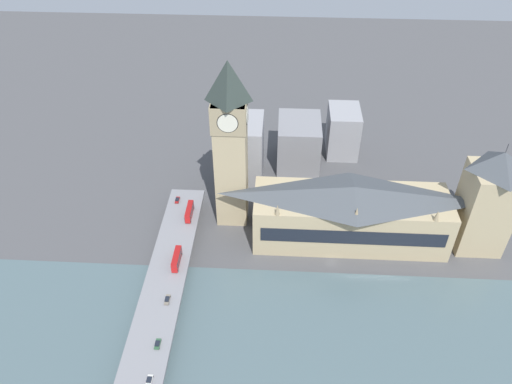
# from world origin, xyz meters

# --- Properties ---
(ground_plane) EXTENTS (600.00, 600.00, 0.00)m
(ground_plane) POSITION_xyz_m (0.00, 0.00, 0.00)
(ground_plane) COLOR #4C4C4F
(river_water) EXTENTS (57.78, 360.00, 0.30)m
(river_water) POSITION_xyz_m (-34.89, 0.00, 0.15)
(river_water) COLOR #4C6066
(river_water) RESTS_ON ground_plane
(parliament_hall) EXTENTS (26.81, 84.54, 29.36)m
(parliament_hall) POSITION_xyz_m (16.17, -8.00, 14.59)
(parliament_hall) COLOR tan
(parliament_hall) RESTS_ON ground_plane
(clock_tower) EXTENTS (15.05, 15.05, 79.27)m
(clock_tower) POSITION_xyz_m (28.08, 45.17, 42.51)
(clock_tower) COLOR tan
(clock_tower) RESTS_ON ground_plane
(victoria_tower) EXTENTS (19.54, 19.54, 53.10)m
(victoria_tower) POSITION_xyz_m (16.23, -64.04, 24.55)
(victoria_tower) COLOR tan
(victoria_tower) RESTS_ON ground_plane
(road_bridge) EXTENTS (147.57, 16.21, 6.40)m
(road_bridge) POSITION_xyz_m (-34.89, 68.18, 5.21)
(road_bridge) COLOR slate
(road_bridge) RESTS_ON ground_plane
(double_decker_bus_lead) EXTENTS (11.47, 2.54, 4.99)m
(double_decker_bus_lead) POSITION_xyz_m (-9.74, 64.85, 9.15)
(double_decker_bus_lead) COLOR red
(double_decker_bus_lead) RESTS_ON road_bridge
(double_decker_bus_mid) EXTENTS (11.35, 2.49, 5.03)m
(double_decker_bus_mid) POSITION_xyz_m (19.87, 64.28, 9.18)
(double_decker_bus_mid) COLOR red
(double_decker_bus_mid) RESTS_ON road_bridge
(car_northbound_lead) EXTENTS (4.20, 1.86, 1.37)m
(car_northbound_lead) POSITION_xyz_m (-48.90, 64.74, 7.08)
(car_northbound_lead) COLOR #2D5638
(car_northbound_lead) RESTS_ON road_bridge
(car_southbound_lead) EXTENTS (4.54, 1.83, 1.30)m
(car_southbound_lead) POSITION_xyz_m (30.25, 71.93, 7.06)
(car_southbound_lead) COLOR maroon
(car_southbound_lead) RESTS_ON road_bridge
(car_southbound_mid) EXTENTS (4.69, 1.83, 1.39)m
(car_southbound_mid) POSITION_xyz_m (-29.26, 65.11, 7.10)
(car_southbound_mid) COLOR slate
(car_southbound_mid) RESTS_ON road_bridge
(car_southbound_tail) EXTENTS (3.98, 1.85, 1.39)m
(car_southbound_tail) POSITION_xyz_m (-62.80, 64.57, 7.10)
(car_southbound_tail) COLOR silver
(car_southbound_tail) RESTS_ON road_bridge
(city_block_west) EXTENTS (23.13, 16.75, 25.87)m
(city_block_west) POSITION_xyz_m (86.80, -10.40, 12.93)
(city_block_west) COLOR #939399
(city_block_west) RESTS_ON ground_plane
(city_block_center) EXTENTS (28.14, 22.22, 25.52)m
(city_block_center) POSITION_xyz_m (74.03, 13.98, 12.76)
(city_block_center) COLOR gray
(city_block_center) RESTS_ON ground_plane
(city_block_east) EXTENTS (25.47, 19.36, 34.46)m
(city_block_east) POSITION_xyz_m (57.83, 42.13, 17.23)
(city_block_east) COLOR #939399
(city_block_east) RESTS_ON ground_plane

